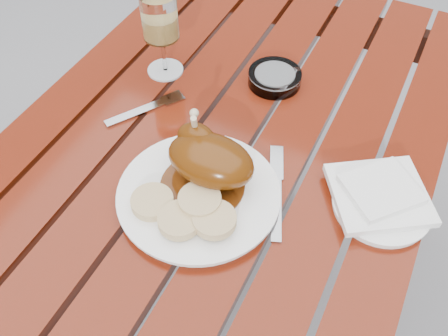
{
  "coord_description": "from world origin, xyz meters",
  "views": [
    {
      "loc": [
        0.3,
        -0.65,
        1.46
      ],
      "look_at": [
        0.05,
        -0.13,
        0.78
      ],
      "focal_mm": 40.0,
      "sensor_mm": 36.0,
      "label": 1
    }
  ],
  "objects_px": {
    "wine_glass": "(162,35)",
    "table": "(230,227)",
    "side_plate": "(381,205)",
    "ashtray": "(275,78)",
    "dinner_plate": "(199,195)"
  },
  "relations": [
    {
      "from": "dinner_plate",
      "to": "ashtray",
      "type": "xyz_separation_m",
      "value": [
        0.0,
        0.35,
        0.01
      ]
    },
    {
      "from": "table",
      "to": "wine_glass",
      "type": "distance_m",
      "value": 0.52
    },
    {
      "from": "dinner_plate",
      "to": "side_plate",
      "type": "height_order",
      "value": "dinner_plate"
    },
    {
      "from": "ashtray",
      "to": "side_plate",
      "type": "bearing_deg",
      "value": -37.73
    },
    {
      "from": "dinner_plate",
      "to": "wine_glass",
      "type": "relative_size",
      "value": 1.54
    },
    {
      "from": "wine_glass",
      "to": "side_plate",
      "type": "relative_size",
      "value": 1.08
    },
    {
      "from": "ashtray",
      "to": "wine_glass",
      "type": "bearing_deg",
      "value": -163.83
    },
    {
      "from": "dinner_plate",
      "to": "side_plate",
      "type": "xyz_separation_m",
      "value": [
        0.29,
        0.12,
        -0.0
      ]
    },
    {
      "from": "wine_glass",
      "to": "table",
      "type": "bearing_deg",
      "value": -22.75
    },
    {
      "from": "side_plate",
      "to": "ashtray",
      "type": "height_order",
      "value": "ashtray"
    },
    {
      "from": "table",
      "to": "wine_glass",
      "type": "xyz_separation_m",
      "value": [
        -0.2,
        0.09,
        0.47
      ]
    },
    {
      "from": "table",
      "to": "dinner_plate",
      "type": "xyz_separation_m",
      "value": [
        0.03,
        -0.19,
        0.38
      ]
    },
    {
      "from": "table",
      "to": "side_plate",
      "type": "xyz_separation_m",
      "value": [
        0.32,
        -0.07,
        0.38
      ]
    },
    {
      "from": "side_plate",
      "to": "ashtray",
      "type": "bearing_deg",
      "value": 142.27
    },
    {
      "from": "dinner_plate",
      "to": "side_plate",
      "type": "bearing_deg",
      "value": 22.42
    }
  ]
}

